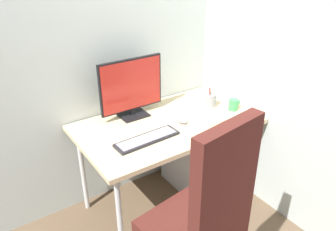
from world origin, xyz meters
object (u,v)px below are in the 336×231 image
(mouse, at_px, (182,120))
(pen_holder, at_px, (211,100))
(notebook, at_px, (209,119))
(filing_cabinet, at_px, (198,153))
(monitor, at_px, (131,87))
(keyboard, at_px, (147,139))
(coffee_mug, at_px, (233,105))
(office_chair, at_px, (203,217))

(mouse, xyz_separation_m, pen_holder, (0.35, 0.09, 0.04))
(mouse, xyz_separation_m, notebook, (0.18, -0.09, -0.01))
(filing_cabinet, distance_m, monitor, 0.85)
(mouse, distance_m, notebook, 0.20)
(keyboard, relative_size, coffee_mug, 4.22)
(monitor, xyz_separation_m, keyboard, (-0.10, -0.37, -0.22))
(office_chair, xyz_separation_m, notebook, (0.58, 0.64, 0.13))
(filing_cabinet, relative_size, mouse, 5.97)
(office_chair, distance_m, coffee_mug, 1.10)
(monitor, relative_size, keyboard, 1.10)
(office_chair, bearing_deg, filing_cabinet, 51.50)
(mouse, height_order, pen_holder, pen_holder)
(filing_cabinet, xyz_separation_m, monitor, (-0.51, 0.18, 0.66))
(pen_holder, xyz_separation_m, notebook, (-0.17, -0.18, -0.04))
(mouse, bearing_deg, coffee_mug, -4.43)
(filing_cabinet, bearing_deg, monitor, 160.90)
(keyboard, height_order, notebook, same)
(filing_cabinet, bearing_deg, pen_holder, -20.44)
(pen_holder, distance_m, notebook, 0.25)
(monitor, xyz_separation_m, coffee_mug, (0.69, -0.36, -0.18))
(monitor, relative_size, coffee_mug, 4.65)
(office_chair, relative_size, mouse, 11.97)
(office_chair, xyz_separation_m, mouse, (0.40, 0.73, 0.13))
(filing_cabinet, xyz_separation_m, coffee_mug, (0.18, -0.18, 0.48))
(mouse, relative_size, pen_holder, 0.60)
(filing_cabinet, bearing_deg, office_chair, -128.50)
(monitor, distance_m, pen_holder, 0.65)
(coffee_mug, bearing_deg, pen_holder, 123.25)
(office_chair, height_order, pen_holder, office_chair)
(keyboard, relative_size, mouse, 4.40)
(keyboard, height_order, pen_holder, pen_holder)
(keyboard, bearing_deg, filing_cabinet, 17.63)
(monitor, bearing_deg, office_chair, -99.15)
(filing_cabinet, xyz_separation_m, mouse, (-0.27, -0.12, 0.45))
(monitor, distance_m, coffee_mug, 0.80)
(office_chair, height_order, keyboard, office_chair)
(office_chair, height_order, monitor, office_chair)
(pen_holder, bearing_deg, coffee_mug, -56.75)
(mouse, bearing_deg, keyboard, -164.61)
(coffee_mug, bearing_deg, monitor, 152.57)
(pen_holder, bearing_deg, office_chair, -132.69)
(keyboard, bearing_deg, office_chair, -95.69)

